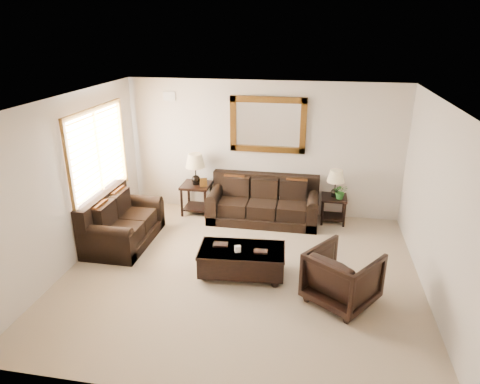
% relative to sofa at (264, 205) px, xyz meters
% --- Properties ---
extents(room, '(5.51, 5.01, 2.71)m').
position_rel_sofa_xyz_m(room, '(-0.09, -2.07, 1.03)').
color(room, gray).
rests_on(room, ground).
extents(window, '(0.07, 1.96, 1.66)m').
position_rel_sofa_xyz_m(window, '(-2.79, -1.17, 1.23)').
color(window, white).
rests_on(window, room).
extents(mirror, '(1.50, 0.06, 1.10)m').
position_rel_sofa_xyz_m(mirror, '(0.00, 0.39, 1.53)').
color(mirror, '#45270D').
rests_on(mirror, room).
extents(air_vent, '(0.25, 0.02, 0.18)m').
position_rel_sofa_xyz_m(air_vent, '(-1.99, 0.41, 2.03)').
color(air_vent, '#999999').
rests_on(air_vent, room).
extents(sofa, '(2.15, 0.93, 0.88)m').
position_rel_sofa_xyz_m(sofa, '(0.00, 0.00, 0.00)').
color(sofa, black).
rests_on(sofa, room).
extents(loveseat, '(0.95, 1.60, 0.90)m').
position_rel_sofa_xyz_m(loveseat, '(-2.40, -1.41, 0.01)').
color(loveseat, black).
rests_on(loveseat, room).
extents(end_table_left, '(0.58, 0.58, 1.27)m').
position_rel_sofa_xyz_m(end_table_left, '(-1.41, 0.10, 0.51)').
color(end_table_left, black).
rests_on(end_table_left, room).
extents(end_table_right, '(0.49, 0.49, 1.08)m').
position_rel_sofa_xyz_m(end_table_right, '(1.37, 0.14, 0.39)').
color(end_table_right, black).
rests_on(end_table_right, room).
extents(coffee_table, '(1.37, 0.81, 0.56)m').
position_rel_sofa_xyz_m(coffee_table, '(-0.07, -2.10, -0.04)').
color(coffee_table, black).
rests_on(coffee_table, room).
extents(armchair, '(1.15, 1.14, 0.87)m').
position_rel_sofa_xyz_m(armchair, '(1.43, -2.55, 0.12)').
color(armchair, black).
rests_on(armchair, floor).
extents(potted_plant, '(0.28, 0.31, 0.23)m').
position_rel_sofa_xyz_m(potted_plant, '(1.48, 0.05, 0.33)').
color(potted_plant, '#225B1F').
rests_on(potted_plant, end_table_right).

